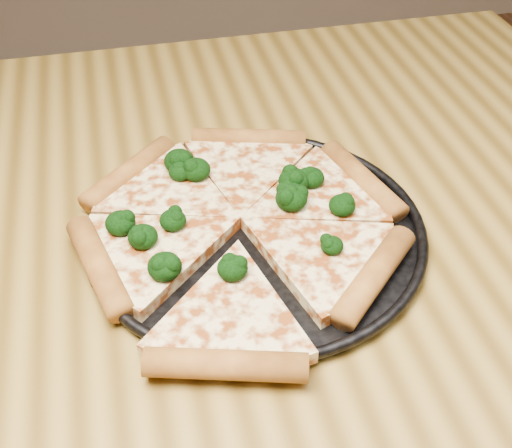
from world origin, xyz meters
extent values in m
cube|color=olive|center=(0.00, 0.00, 0.73)|extent=(1.20, 0.90, 0.04)
cube|color=brown|center=(0.54, 0.39, 0.35)|extent=(0.06, 0.06, 0.71)
cylinder|color=black|center=(0.10, 0.00, 0.75)|extent=(0.32, 0.32, 0.01)
torus|color=black|center=(0.10, 0.00, 0.76)|extent=(0.33, 0.33, 0.01)
cylinder|color=#A86A2A|center=(0.23, 0.04, 0.77)|extent=(0.06, 0.13, 0.03)
cylinder|color=#A86A2A|center=(0.13, 0.15, 0.77)|extent=(0.13, 0.06, 0.03)
cylinder|color=#A86A2A|center=(-0.01, 0.11, 0.77)|extent=(0.11, 0.11, 0.03)
cylinder|color=#A86A2A|center=(-0.05, -0.03, 0.77)|extent=(0.06, 0.13, 0.03)
cylinder|color=#A86A2A|center=(0.04, -0.16, 0.77)|extent=(0.13, 0.06, 0.03)
cylinder|color=#A86A2A|center=(0.19, -0.10, 0.77)|extent=(0.11, 0.11, 0.03)
ellipsoid|color=black|center=(0.04, 0.10, 0.78)|extent=(0.03, 0.03, 0.02)
ellipsoid|color=black|center=(0.02, 0.01, 0.78)|extent=(0.03, 0.03, 0.02)
ellipsoid|color=black|center=(-0.03, 0.02, 0.78)|extent=(0.03, 0.03, 0.02)
ellipsoid|color=black|center=(0.15, 0.04, 0.78)|extent=(0.03, 0.03, 0.02)
ellipsoid|color=black|center=(0.01, -0.05, 0.78)|extent=(0.03, 0.03, 0.02)
ellipsoid|color=black|center=(-0.01, -0.01, 0.78)|extent=(0.03, 0.03, 0.02)
ellipsoid|color=black|center=(0.14, 0.02, 0.78)|extent=(0.03, 0.03, 0.02)
ellipsoid|color=black|center=(0.14, 0.01, 0.78)|extent=(0.03, 0.03, 0.02)
ellipsoid|color=black|center=(0.19, -0.01, 0.78)|extent=(0.03, 0.03, 0.02)
ellipsoid|color=black|center=(0.06, 0.08, 0.78)|extent=(0.03, 0.03, 0.02)
ellipsoid|color=black|center=(0.04, 0.09, 0.78)|extent=(0.02, 0.02, 0.02)
ellipsoid|color=black|center=(0.06, -0.07, 0.78)|extent=(0.03, 0.03, 0.02)
ellipsoid|color=black|center=(0.14, 0.03, 0.78)|extent=(0.02, 0.02, 0.02)
ellipsoid|color=black|center=(0.17, 0.04, 0.78)|extent=(0.03, 0.03, 0.02)
ellipsoid|color=black|center=(0.16, -0.06, 0.78)|extent=(0.02, 0.02, 0.02)
camera|label=1|loc=(-0.01, -0.49, 1.19)|focal=46.89mm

